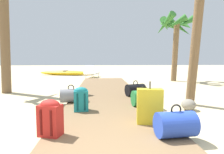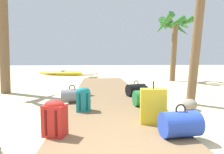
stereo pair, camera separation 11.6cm
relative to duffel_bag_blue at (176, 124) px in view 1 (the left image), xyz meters
The scene contains 13 objects.
ground_plane 2.98m from the duffel_bag_blue, 107.04° to the left, with size 60.00×60.00×0.00m, color #CCB789.
boardwalk 3.89m from the duffel_bag_blue, 102.96° to the left, with size 2.13×9.41×0.08m, color brown.
duffel_bag_blue is the anchor object (origin of this frame).
backpack_red 1.83m from the duffel_bag_blue, behind, with size 0.37×0.31×0.54m.
suitcase_yellow 0.64m from the duffel_bag_blue, 111.09° to the left, with size 0.46×0.25×0.74m.
duffel_bag_grey 2.97m from the duffel_bag_blue, 128.25° to the left, with size 0.61×0.43×0.46m.
backpack_teal 2.12m from the duffel_bag_blue, 135.23° to the left, with size 0.33×0.27×0.52m.
duffel_bag_green 1.84m from the duffel_bag_blue, 91.14° to the left, with size 0.60×0.45×0.49m.
duffel_bag_black 3.07m from the duffel_bag_blue, 90.14° to the left, with size 0.65×0.52×0.48m.
palm_tree_far_right 8.37m from the duffel_bag_blue, 68.44° to the left, with size 2.17×2.13×3.55m.
lounge_chair 9.74m from the duffel_bag_blue, 99.61° to the left, with size 1.01×1.64×0.80m.
kayak 12.12m from the duffel_bag_blue, 107.44° to the left, with size 4.04×1.63×0.34m.
rock_right_far 1.95m from the duffel_bag_blue, 59.10° to the left, with size 0.33×0.36×0.26m, color gray.
Camera 1 is at (-0.22, -1.67, 1.21)m, focal length 30.41 mm.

